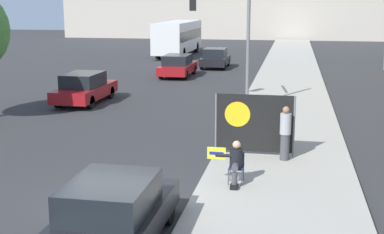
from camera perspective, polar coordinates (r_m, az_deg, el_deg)
The scene contains 12 objects.
ground_plane at distance 13.59m, azimuth -8.63°, elevation -9.42°, with size 160.00×160.00×0.00m, color #303033.
sidewalk_curb at distance 27.33m, azimuth 10.07°, elevation 1.68°, with size 4.29×90.00×0.17m, color #A8A399.
seated_protester at distance 14.37m, azimuth 4.62°, elevation -4.76°, with size 0.98×0.77×1.18m.
jogger_on_sidewalk at distance 16.67m, azimuth 9.92°, elevation -1.68°, with size 0.34×0.34×1.69m.
pedestrian_behind at distance 18.92m, azimuth 7.85°, elevation -0.03°, with size 0.34×0.34×1.66m.
protest_banner at distance 17.09m, azimuth 6.61°, elevation -0.66°, with size 2.54×0.06×1.95m.
traffic_light_pole at distance 24.99m, azimuth 3.77°, elevation 9.69°, with size 2.79×2.56×5.54m.
parked_car_curbside at distance 11.24m, azimuth -8.46°, elevation -10.12°, with size 1.89×4.15×1.46m.
car_on_road_nearest at distance 27.30m, azimuth -11.38°, elevation 3.05°, with size 1.86×4.64×1.53m.
car_on_road_midblock at distance 36.39m, azimuth -1.54°, elevation 5.49°, with size 1.90×4.58×1.49m.
car_on_road_distant at distance 41.27m, azimuth 2.49°, elevation 6.28°, with size 1.89×4.12×1.51m.
city_bus_on_road at distance 51.06m, azimuth -1.47°, elevation 8.63°, with size 2.57×10.83×3.17m.
Camera 1 is at (4.31, -11.89, 4.97)m, focal length 50.00 mm.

